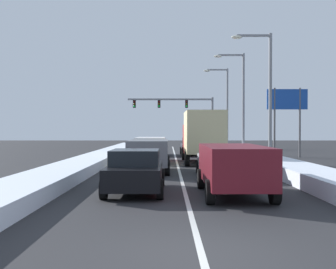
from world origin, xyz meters
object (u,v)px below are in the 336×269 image
object	(u,v)px
sedan_silver_right_lane_second	(220,160)
suv_white_center_lane_third	(151,147)
sedan_charcoal_right_lane_fourth	(192,146)
sedan_black_center_lane_nearest	(135,171)
roadside_sign_right	(287,107)
suv_gray_center_lane_second	(149,153)
suv_maroon_right_lane_nearest	(234,165)
box_truck_right_lane_third	(202,134)
traffic_light_gantry	(182,109)
street_lamp_right_mid	(239,95)
street_lamp_right_far	(224,102)
sedan_navy_center_lane_fourth	(155,147)
street_lamp_right_near	(265,86)

from	to	relation	value
sedan_silver_right_lane_second	suv_white_center_lane_third	world-z (taller)	suv_white_center_lane_third
sedan_silver_right_lane_second	sedan_charcoal_right_lane_fourth	bearing A→B (deg)	91.31
sedan_black_center_lane_nearest	roadside_sign_right	xyz separation A→B (m)	(10.55, 18.50, 3.25)
sedan_silver_right_lane_second	roadside_sign_right	xyz separation A→B (m)	(6.97, 13.50, 3.25)
sedan_black_center_lane_nearest	suv_gray_center_lane_second	size ratio (longest dim) A/B	0.92
suv_maroon_right_lane_nearest	roadside_sign_right	size ratio (longest dim) A/B	0.89
box_truck_right_lane_third	traffic_light_gantry	size ratio (longest dim) A/B	0.68
street_lamp_right_mid	roadside_sign_right	bearing A→B (deg)	-45.24
sedan_silver_right_lane_second	suv_gray_center_lane_second	xyz separation A→B (m)	(-3.43, 2.07, 0.25)
suv_white_center_lane_third	box_truck_right_lane_third	bearing A→B (deg)	-19.67
sedan_black_center_lane_nearest	street_lamp_right_far	bearing A→B (deg)	76.81
box_truck_right_lane_third	sedan_black_center_lane_nearest	size ratio (longest dim) A/B	1.60
sedan_silver_right_lane_second	street_lamp_right_mid	xyz separation A→B (m)	(3.75, 16.74, 4.46)
suv_white_center_lane_third	sedan_navy_center_lane_fourth	size ratio (longest dim) A/B	1.09
suv_maroon_right_lane_nearest	sedan_silver_right_lane_second	world-z (taller)	suv_maroon_right_lane_nearest
sedan_black_center_lane_nearest	sedan_navy_center_lane_fourth	distance (m)	21.04
suv_maroon_right_lane_nearest	suv_white_center_lane_third	size ratio (longest dim) A/B	1.00
suv_maroon_right_lane_nearest	sedan_black_center_lane_nearest	world-z (taller)	suv_maroon_right_lane_nearest
sedan_navy_center_lane_fourth	street_lamp_right_far	size ratio (longest dim) A/B	0.51
suv_gray_center_lane_second	street_lamp_right_mid	distance (m)	16.87
sedan_silver_right_lane_second	traffic_light_gantry	bearing A→B (deg)	91.18
sedan_navy_center_lane_fourth	traffic_light_gantry	xyz separation A→B (m)	(2.84, 16.37, 3.96)
sedan_silver_right_lane_second	street_lamp_right_far	distance (m)	26.33
box_truck_right_lane_third	suv_white_center_lane_third	size ratio (longest dim) A/B	1.47
box_truck_right_lane_third	street_lamp_right_near	size ratio (longest dim) A/B	0.85
suv_gray_center_lane_second	street_lamp_right_near	bearing A→B (deg)	37.92
sedan_charcoal_right_lane_fourth	street_lamp_right_near	distance (m)	10.49
street_lamp_right_far	roadside_sign_right	xyz separation A→B (m)	(3.36, -12.21, -1.20)
box_truck_right_lane_third	traffic_light_gantry	distance (m)	24.65
sedan_navy_center_lane_fourth	traffic_light_gantry	distance (m)	17.08
sedan_black_center_lane_nearest	traffic_light_gantry	bearing A→B (deg)	85.54
sedan_charcoal_right_lane_fourth	sedan_black_center_lane_nearest	world-z (taller)	same
box_truck_right_lane_third	street_lamp_right_far	size ratio (longest dim) A/B	0.82
sedan_black_center_lane_nearest	traffic_light_gantry	size ratio (longest dim) A/B	0.42
sedan_silver_right_lane_second	suv_white_center_lane_third	xyz separation A→B (m)	(-3.63, 9.16, 0.25)
roadside_sign_right	sedan_black_center_lane_nearest	bearing A→B (deg)	-119.71
street_lamp_right_mid	street_lamp_right_far	bearing A→B (deg)	90.88
sedan_silver_right_lane_second	street_lamp_right_mid	bearing A→B (deg)	77.37
suv_white_center_lane_third	traffic_light_gantry	xyz separation A→B (m)	(2.97, 23.24, 3.71)
suv_maroon_right_lane_nearest	roadside_sign_right	bearing A→B (deg)	69.42
suv_gray_center_lane_second	roadside_sign_right	bearing A→B (deg)	47.68
street_lamp_right_far	traffic_light_gantry	bearing A→B (deg)	122.55
sedan_silver_right_lane_second	street_lamp_right_near	xyz separation A→B (m)	(3.90, 7.78, 4.30)
sedan_silver_right_lane_second	suv_white_center_lane_third	bearing A→B (deg)	111.62
box_truck_right_lane_third	sedan_charcoal_right_lane_fourth	size ratio (longest dim) A/B	1.60
sedan_navy_center_lane_fourth	roadside_sign_right	xyz separation A→B (m)	(10.47, -2.55, 3.25)
sedan_black_center_lane_nearest	sedan_navy_center_lane_fourth	world-z (taller)	same
suv_maroon_right_lane_nearest	sedan_charcoal_right_lane_fourth	world-z (taller)	suv_maroon_right_lane_nearest
suv_gray_center_lane_second	roadside_sign_right	size ratio (longest dim) A/B	0.89
sedan_black_center_lane_nearest	street_lamp_right_mid	xyz separation A→B (m)	(7.33, 21.74, 4.46)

